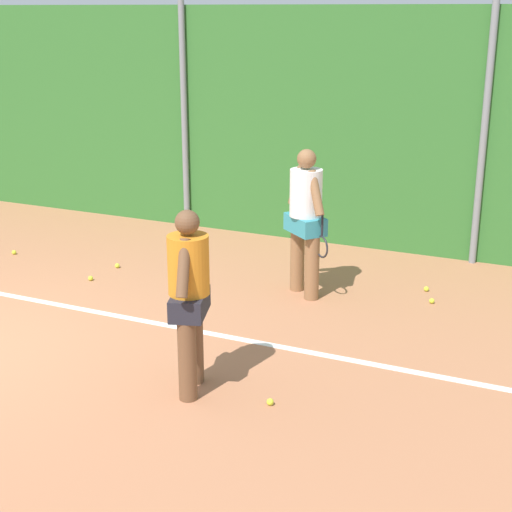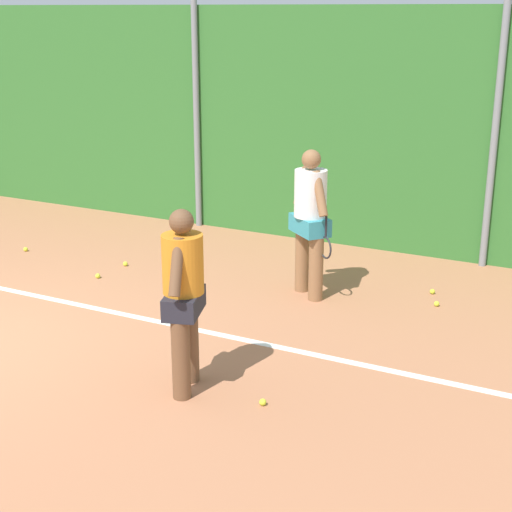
# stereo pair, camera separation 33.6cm
# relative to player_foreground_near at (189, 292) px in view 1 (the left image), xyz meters

# --- Properties ---
(ground_plane) EXTENTS (25.10, 25.10, 0.00)m
(ground_plane) POSITION_rel_player_foreground_near_xyz_m (-2.88, 1.22, -1.00)
(ground_plane) COLOR #B2704C
(hedge_fence_backdrop) EXTENTS (16.32, 0.25, 3.55)m
(hedge_fence_backdrop) POSITION_rel_player_foreground_near_xyz_m (-2.88, 5.23, 0.77)
(hedge_fence_backdrop) COLOR #33702D
(hedge_fence_backdrop) RESTS_ON ground_plane
(fence_post_center) EXTENTS (0.10, 0.10, 3.85)m
(fence_post_center) POSITION_rel_player_foreground_near_xyz_m (-2.88, 5.05, 0.92)
(fence_post_center) COLOR gray
(fence_post_center) RESTS_ON ground_plane
(fence_post_right) EXTENTS (0.10, 0.10, 3.85)m
(fence_post_right) POSITION_rel_player_foreground_near_xyz_m (1.82, 5.05, 0.92)
(fence_post_right) COLOR gray
(fence_post_right) RESTS_ON ground_plane
(court_baseline_paint) EXTENTS (11.92, 0.10, 0.01)m
(court_baseline_paint) POSITION_rel_player_foreground_near_xyz_m (-2.88, 1.25, -1.00)
(court_baseline_paint) COLOR white
(court_baseline_paint) RESTS_ON ground_plane
(player_foreground_near) EXTENTS (0.45, 0.77, 1.79)m
(player_foreground_near) POSITION_rel_player_foreground_near_xyz_m (0.00, 0.00, 0.00)
(player_foreground_near) COLOR brown
(player_foreground_near) RESTS_ON ground_plane
(player_midcourt) EXTENTS (0.72, 0.59, 1.88)m
(player_midcourt) POSITION_rel_player_foreground_near_xyz_m (0.06, 2.85, 0.05)
(player_midcourt) COLOR #8C603D
(player_midcourt) RESTS_ON ground_plane
(tennis_ball_0) EXTENTS (0.07, 0.07, 0.07)m
(tennis_ball_0) POSITION_rel_player_foreground_near_xyz_m (-2.72, 2.73, -0.97)
(tennis_ball_0) COLOR #CCDB33
(tennis_ball_0) RESTS_ON ground_plane
(tennis_ball_1) EXTENTS (0.07, 0.07, 0.07)m
(tennis_ball_1) POSITION_rel_player_foreground_near_xyz_m (-4.47, 2.61, -0.97)
(tennis_ball_1) COLOR #CCDB33
(tennis_ball_1) RESTS_ON ground_plane
(tennis_ball_2) EXTENTS (0.07, 0.07, 0.07)m
(tennis_ball_2) POSITION_rel_player_foreground_near_xyz_m (1.48, 3.60, -0.97)
(tennis_ball_2) COLOR #CCDB33
(tennis_ball_2) RESTS_ON ground_plane
(tennis_ball_3) EXTENTS (0.07, 0.07, 0.07)m
(tennis_ball_3) POSITION_rel_player_foreground_near_xyz_m (-2.75, 2.14, -0.97)
(tennis_ball_3) COLOR #CCDB33
(tennis_ball_3) RESTS_ON ground_plane
(tennis_ball_4) EXTENTS (0.07, 0.07, 0.07)m
(tennis_ball_4) POSITION_rel_player_foreground_near_xyz_m (1.63, 3.20, -0.97)
(tennis_ball_4) COLOR #CCDB33
(tennis_ball_4) RESTS_ON ground_plane
(tennis_ball_5) EXTENTS (0.07, 0.07, 0.07)m
(tennis_ball_5) POSITION_rel_player_foreground_near_xyz_m (0.81, 0.03, -0.97)
(tennis_ball_5) COLOR #CCDB33
(tennis_ball_5) RESTS_ON ground_plane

